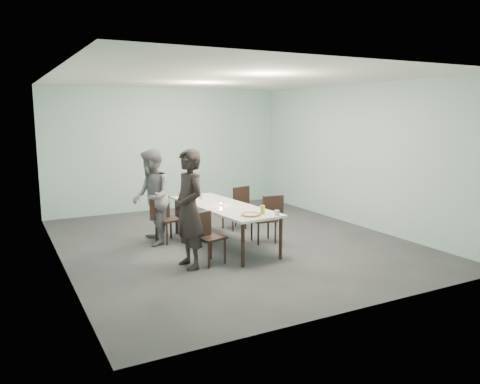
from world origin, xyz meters
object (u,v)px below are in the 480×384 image
chair_near_right (267,216)px  diner_far (152,197)px  chair_near_left (206,234)px  chair_far_right (237,205)px  table (223,208)px  diner_near (189,209)px  tealight (221,204)px  chair_far_left (165,216)px  amber_tumbler (201,197)px  beer_glass (263,210)px  side_plate (253,210)px  water_tumbler (277,213)px  pizza (251,215)px

chair_near_right → diner_far: 2.17m
chair_near_left → diner_far: (-0.38, 1.57, 0.38)m
chair_near_left → chair_far_right: 2.46m
table → diner_near: bearing=-139.6°
table → chair_near_left: bearing=-130.1°
chair_near_left → tealight: bearing=34.8°
chair_far_left → chair_near_right: (1.72, -0.83, 0.00)m
diner_near → tealight: bearing=126.3°
chair_near_right → amber_tumbler: size_ratio=10.88×
chair_near_left → amber_tumbler: chair_near_left is taller
amber_tumbler → tealight: bearing=-84.2°
table → beer_glass: bearing=-77.3°
table → chair_far_left: bearing=142.6°
side_plate → beer_glass: (-0.02, -0.36, 0.07)m
diner_near → water_tumbler: size_ratio=20.63×
table → chair_near_left: 1.15m
table → chair_far_right: bearing=51.7°
chair_near_right → diner_near: 2.01m
chair_far_left → amber_tumbler: bearing=-13.3°
chair_far_right → pizza: 2.23m
chair_near_left → tealight: 1.13m
table → chair_far_left: chair_far_left is taller
diner_near → side_plate: 1.28m
chair_far_left → diner_far: 0.44m
beer_glass → water_tumbler: 0.25m
chair_near_left → chair_far_right: bearing=33.7°
table → chair_far_left: (-0.88, 0.67, -0.19)m
chair_near_right → diner_near: bearing=28.7°
chair_near_right → amber_tumbler: (-0.96, 0.88, 0.29)m
chair_near_left → table: bearing=32.7°
chair_far_left → chair_far_right: bearing=-4.8°
water_tumbler → tealight: (-0.43, 1.20, -0.02)m
beer_glass → tealight: (-0.28, 1.00, -0.05)m
table → chair_near_right: size_ratio=3.06×
pizza → beer_glass: beer_glass is taller
table → chair_far_right: chair_far_right is taller
water_tumbler → amber_tumbler: bearing=104.8°
diner_near → beer_glass: bearing=77.1°
chair_near_right → pizza: (-0.84, -0.86, 0.27)m
diner_far → chair_near_left: bearing=23.2°
chair_near_left → beer_glass: beer_glass is taller
chair_far_right → diner_far: size_ratio=0.50×
chair_far_left → water_tumbler: (1.26, -1.88, 0.29)m
diner_far → pizza: 2.06m
beer_glass → tealight: beer_glass is taller
table → tealight: (-0.05, -0.00, 0.08)m
table → diner_near: size_ratio=1.44×
diner_far → tealight: (1.06, -0.71, -0.11)m
diner_far → water_tumbler: diner_far is taller
tealight → chair_near_left: bearing=-128.1°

